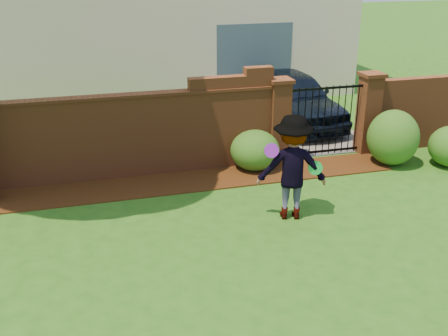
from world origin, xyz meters
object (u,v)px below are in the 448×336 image
object	(u,v)px
car	(297,99)
frisbee_green	(315,168)
frisbee_purple	(272,150)
man	(292,168)

from	to	relation	value
car	frisbee_green	world-z (taller)	car
frisbee_green	frisbee_purple	bearing A→B (deg)	169.29
car	man	xyz separation A→B (m)	(-2.20, -5.05, 0.22)
car	frisbee_green	distance (m)	5.56
car	man	bearing A→B (deg)	-117.34
frisbee_green	man	bearing A→B (deg)	152.03
man	frisbee_green	bearing A→B (deg)	167.46
man	frisbee_purple	bearing A→B (deg)	21.54
frisbee_purple	frisbee_green	distance (m)	0.84
car	frisbee_purple	bearing A→B (deg)	-120.87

